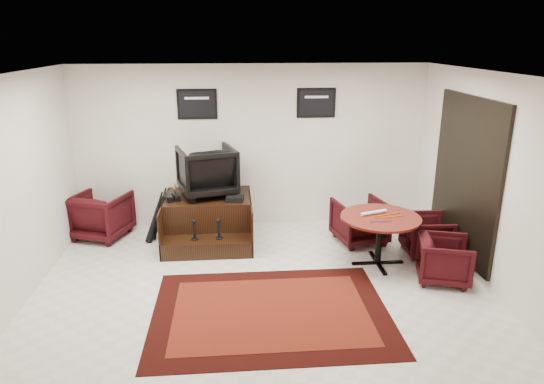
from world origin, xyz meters
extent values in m
plane|color=silver|center=(0.00, 0.00, 0.00)|extent=(6.00, 6.00, 0.00)
cube|color=white|center=(0.00, 2.50, 1.40)|extent=(6.00, 0.02, 2.80)
cube|color=white|center=(0.00, -2.50, 1.40)|extent=(6.00, 0.02, 2.80)
cube|color=white|center=(-3.00, 0.00, 1.40)|extent=(0.02, 5.00, 2.80)
cube|color=white|center=(3.00, 0.00, 1.40)|extent=(0.02, 5.00, 2.80)
cube|color=white|center=(0.00, 0.00, 2.80)|extent=(6.00, 5.00, 0.02)
cube|color=black|center=(2.97, 0.70, 1.30)|extent=(0.05, 1.90, 2.30)
cube|color=black|center=(2.96, 0.70, 1.30)|extent=(0.02, 1.72, 2.12)
cube|color=black|center=(2.97, 0.70, 1.30)|extent=(0.03, 0.05, 2.12)
cube|color=black|center=(-0.90, 2.48, 2.15)|extent=(0.66, 0.03, 0.50)
cube|color=black|center=(-0.90, 2.46, 2.15)|extent=(0.58, 0.01, 0.42)
cube|color=silver|center=(-0.90, 2.46, 2.25)|extent=(0.40, 0.00, 0.04)
cube|color=black|center=(1.10, 2.48, 2.15)|extent=(0.66, 0.03, 0.50)
cube|color=black|center=(1.10, 2.46, 2.15)|extent=(0.58, 0.01, 0.42)
cube|color=silver|center=(1.10, 2.46, 2.25)|extent=(0.40, 0.00, 0.04)
cube|color=black|center=(0.08, -0.52, 0.00)|extent=(2.87, 2.15, 0.01)
cube|color=#55190C|center=(0.08, -0.52, 0.01)|extent=(2.36, 1.64, 0.01)
cube|color=black|center=(-0.76, 1.94, 0.36)|extent=(1.40, 1.04, 0.72)
cube|color=black|center=(-0.76, 1.21, 0.13)|extent=(1.40, 0.41, 0.26)
cube|color=black|center=(-1.45, 1.73, 0.36)|extent=(0.02, 1.45, 0.72)
cube|color=black|center=(-0.06, 1.73, 0.36)|extent=(0.02, 1.45, 0.72)
cylinder|color=black|center=(-0.94, 1.21, 0.27)|extent=(0.11, 0.11, 0.02)
cylinder|color=black|center=(-0.94, 1.21, 0.40)|extent=(0.04, 0.04, 0.24)
sphere|color=black|center=(-0.94, 1.21, 0.55)|extent=(0.07, 0.07, 0.07)
cylinder|color=black|center=(-0.57, 1.21, 0.27)|extent=(0.11, 0.11, 0.02)
cylinder|color=black|center=(-0.57, 1.21, 0.40)|extent=(0.04, 0.04, 0.24)
sphere|color=black|center=(-0.57, 1.21, 0.55)|extent=(0.07, 0.07, 0.07)
imported|color=black|center=(-0.76, 1.99, 1.17)|extent=(1.05, 1.02, 0.89)
cube|color=black|center=(-1.37, 1.73, 0.77)|extent=(0.17, 0.27, 0.09)
cube|color=black|center=(-1.26, 1.77, 0.77)|extent=(0.17, 0.27, 0.09)
cube|color=black|center=(-0.31, 1.60, 0.77)|extent=(0.29, 0.22, 0.09)
imported|color=black|center=(-2.54, 2.08, 0.42)|extent=(1.03, 1.00, 0.84)
cylinder|color=#4F130B|center=(1.77, 0.68, 0.73)|extent=(1.15, 1.15, 0.04)
cylinder|color=black|center=(1.77, 0.68, 0.38)|extent=(0.09, 0.09, 0.68)
cube|color=black|center=(1.77, 0.68, 0.02)|extent=(0.77, 0.06, 0.03)
cube|color=black|center=(1.77, 0.68, 0.02)|extent=(0.06, 0.77, 0.03)
imported|color=black|center=(1.70, 1.53, 0.39)|extent=(0.90, 0.86, 0.78)
imported|color=black|center=(2.62, 0.98, 0.34)|extent=(0.65, 0.69, 0.68)
imported|color=black|center=(2.51, 0.10, 0.34)|extent=(0.78, 0.81, 0.68)
cylinder|color=white|center=(1.70, 0.78, 0.77)|extent=(0.41, 0.18, 0.05)
cylinder|color=#D3630B|center=(1.89, 0.63, 0.76)|extent=(0.44, 0.09, 0.01)
cylinder|color=#D3630B|center=(1.89, 0.73, 0.76)|extent=(0.43, 0.15, 0.01)
cylinder|color=#4C1933|center=(1.59, 0.46, 0.75)|extent=(0.09, 0.06, 0.01)
cylinder|color=#4C1933|center=(1.65, 0.46, 0.75)|extent=(0.09, 0.06, 0.01)
cylinder|color=#4C1933|center=(1.71, 0.46, 0.75)|extent=(0.09, 0.06, 0.01)
cylinder|color=#4C1933|center=(1.77, 0.46, 0.75)|extent=(0.09, 0.06, 0.01)
cylinder|color=#4C1933|center=(1.83, 0.46, 0.75)|extent=(0.09, 0.06, 0.01)
camera|label=1|loc=(-0.34, -5.69, 3.20)|focal=32.00mm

